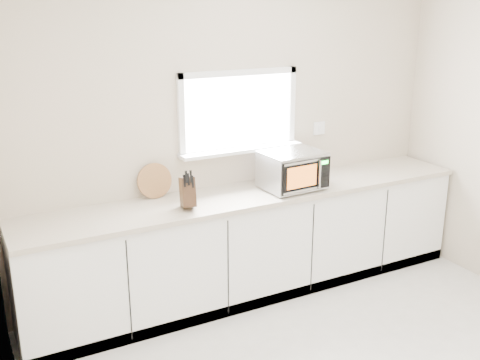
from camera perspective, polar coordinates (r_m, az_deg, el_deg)
back_wall at (r=4.82m, az=-0.23°, el=4.83°), size 4.00×0.17×2.70m
cabinets at (r=4.86m, az=1.41°, el=-6.54°), size 3.92×0.60×0.88m
countertop at (r=4.69m, az=1.51°, el=-1.43°), size 3.92×0.64×0.04m
microwave at (r=4.73m, az=5.39°, el=1.05°), size 0.52×0.43×0.32m
knife_block at (r=4.28m, az=-5.35°, el=-1.17°), size 0.15×0.23×0.31m
cutting_board at (r=4.55m, az=-8.67°, el=-0.07°), size 0.29×0.07×0.28m
coffee_grinder at (r=4.98m, az=7.31°, el=1.00°), size 0.14×0.14×0.20m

